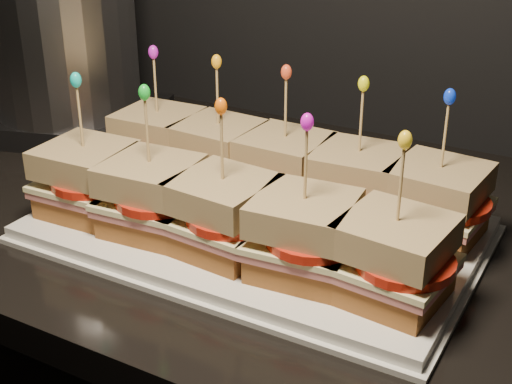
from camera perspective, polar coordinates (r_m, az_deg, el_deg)
The scene contains 76 objects.
granite_slab at distance 0.88m, azimuth -0.21°, elevation -2.05°, with size 2.35×0.63×0.04m, color black.
platter at distance 0.79m, azimuth 0.00°, elevation -3.01°, with size 0.47×0.29×0.02m, color white.
platter_rim at distance 0.79m, azimuth 0.00°, elevation -3.39°, with size 0.48×0.30×0.01m, color white.
sandwich_0_bread_bot at distance 0.92m, azimuth -7.69°, elevation 2.50°, with size 0.09×0.09×0.02m, color brown.
sandwich_0_ham at distance 0.92m, azimuth -7.75°, elevation 3.44°, with size 0.10×0.09×0.01m, color #C45958.
sandwich_0_cheese at distance 0.91m, azimuth -7.77°, elevation 3.85°, with size 0.10×0.10×0.01m, color #FBF3AA.
sandwich_0_tomato at distance 0.90m, azimuth -7.41°, elevation 4.04°, with size 0.09×0.09×0.01m, color red.
sandwich_0_bread_top at distance 0.91m, azimuth -7.87°, elevation 5.47°, with size 0.09×0.09×0.03m, color brown.
sandwich_0_pick at distance 0.89m, azimuth -8.04°, elevation 8.22°, with size 0.00×0.00×0.09m, color tan.
sandwich_0_frill at distance 0.88m, azimuth -8.22°, elevation 11.02°, with size 0.01×0.01×0.02m, color #BF1AC4.
sandwich_1_bread_bot at distance 0.88m, azimuth -2.96°, elevation 1.41°, with size 0.09×0.09×0.02m, color brown.
sandwich_1_ham at distance 0.87m, azimuth -2.98°, elevation 2.40°, with size 0.10×0.09×0.01m, color #C45958.
sandwich_1_cheese at distance 0.87m, azimuth -2.99°, elevation 2.82°, with size 0.10×0.10×0.01m, color #FBF3AA.
sandwich_1_tomato at distance 0.85m, azimuth -2.53°, elevation 3.00°, with size 0.09×0.09×0.01m, color red.
sandwich_1_bread_top at distance 0.86m, azimuth -3.03°, elevation 4.52°, with size 0.09×0.09×0.03m, color brown.
sandwich_1_pick at distance 0.84m, azimuth -3.10°, elevation 7.42°, with size 0.00×0.00×0.09m, color tan.
sandwich_1_frill at distance 0.83m, azimuth -3.18°, elevation 10.38°, with size 0.01×0.01×0.02m, color #FCA415.
sandwich_2_bread_bot at distance 0.84m, azimuth 2.26°, elevation 0.19°, with size 0.09×0.09×0.02m, color brown.
sandwich_2_ham at distance 0.83m, azimuth 2.28°, elevation 1.22°, with size 0.10×0.09×0.01m, color #C45958.
sandwich_2_cheese at distance 0.83m, azimuth 2.29°, elevation 1.66°, with size 0.10×0.10×0.01m, color #FBF3AA.
sandwich_2_tomato at distance 0.81m, azimuth 2.86°, elevation 1.84°, with size 0.09×0.09×0.01m, color red.
sandwich_2_bread_top at distance 0.82m, azimuth 2.32°, elevation 3.43°, with size 0.09×0.09×0.03m, color brown.
sandwich_2_pick at distance 0.80m, azimuth 2.38°, elevation 6.46°, with size 0.00×0.00×0.09m, color tan.
sandwich_2_frill at distance 0.79m, azimuth 2.44°, elevation 9.57°, with size 0.01×0.01×0.02m, color #E54724.
sandwich_3_bread_bot at distance 0.80m, azimuth 7.96°, elevation -1.13°, with size 0.09×0.09×0.02m, color brown.
sandwich_3_ham at distance 0.80m, azimuth 8.03°, elevation -0.07°, with size 0.10×0.09×0.01m, color #C45958.
sandwich_3_cheese at distance 0.79m, azimuth 8.06°, elevation 0.38°, with size 0.10×0.10×0.01m, color #FBF3AA.
sandwich_3_tomato at distance 0.78m, azimuth 8.74°, elevation 0.54°, with size 0.09×0.09×0.01m, color red.
sandwich_3_bread_top at distance 0.78m, azimuth 8.18°, elevation 2.21°, with size 0.09×0.09×0.03m, color brown.
sandwich_3_pick at distance 0.77m, azimuth 8.39°, elevation 5.34°, with size 0.00×0.00×0.09m, color tan.
sandwich_3_frill at distance 0.75m, azimuth 8.60°, elevation 8.57°, with size 0.01×0.01×0.02m, color yellow.
sandwich_4_bread_bot at distance 0.78m, azimuth 14.07°, elevation -2.54°, with size 0.09×0.09×0.02m, color brown.
sandwich_4_ham at distance 0.77m, azimuth 14.20°, elevation -1.46°, with size 0.10×0.09×0.01m, color #C45958.
sandwich_4_cheese at distance 0.77m, azimuth 14.25°, elevation -1.00°, with size 0.10×0.10×0.01m, color #FBF3AA.
sandwich_4_tomato at distance 0.76m, azimuth 15.05°, elevation -0.86°, with size 0.09×0.09×0.01m, color red.
sandwich_4_bread_top at distance 0.76m, azimuth 14.47°, elevation 0.87°, with size 0.09×0.09×0.03m, color brown.
sandwich_4_pick at distance 0.74m, azimuth 14.85°, elevation 4.07°, with size 0.00×0.00×0.09m, color tan.
sandwich_4_frill at distance 0.73m, azimuth 15.24°, elevation 7.38°, with size 0.01×0.01×0.02m, color #0F34E3.
sandwich_5_bread_bot at distance 0.83m, azimuth -13.20°, elevation -0.69°, with size 0.09×0.09×0.02m, color brown.
sandwich_5_ham at distance 0.82m, azimuth -13.31°, elevation 0.34°, with size 0.10×0.09×0.01m, color #C45958.
sandwich_5_cheese at distance 0.82m, azimuth -13.36°, elevation 0.78°, with size 0.10×0.10×0.01m, color #FBF3AA.
sandwich_5_tomato at distance 0.81m, azimuth -13.05°, elevation 0.94°, with size 0.09×0.09×0.01m, color red.
sandwich_5_bread_top at distance 0.81m, azimuth -13.55°, elevation 2.55°, with size 0.09×0.09×0.03m, color brown.
sandwich_5_pick at distance 0.79m, azimuth -13.88°, elevation 5.58°, with size 0.00×0.00×0.09m, color tan.
sandwich_5_frill at distance 0.78m, azimuth -14.22°, elevation 8.69°, with size 0.01×0.01×0.02m, color #10BBA9.
sandwich_6_bread_bot at distance 0.78m, azimuth -8.24°, elevation -2.11°, with size 0.09×0.09×0.02m, color brown.
sandwich_6_ham at distance 0.77m, azimuth -8.31°, elevation -1.03°, with size 0.10×0.09×0.01m, color #C45958.
sandwich_6_cheese at distance 0.77m, azimuth -8.34°, elevation -0.56°, with size 0.10×0.10×0.01m, color #FBF3AA.
sandwich_6_tomato at distance 0.75m, azimuth -7.92°, elevation -0.41°, with size 0.09×0.09×0.01m, color red.
sandwich_6_bread_top at distance 0.76m, azimuth -8.47°, elevation 1.32°, with size 0.09×0.09×0.03m, color brown.
sandwich_6_pick at distance 0.74m, azimuth -8.70°, elevation 4.55°, with size 0.00×0.00×0.09m, color tan.
sandwich_6_frill at distance 0.72m, azimuth -8.93°, elevation 7.88°, with size 0.01×0.01×0.02m, color green.
sandwich_7_bread_bot at distance 0.73m, azimuth -2.59°, elevation -3.71°, with size 0.09×0.09×0.02m, color brown.
sandwich_7_ham at distance 0.72m, azimuth -2.62°, elevation -2.58°, with size 0.10×0.09×0.01m, color #C45958.
sandwich_7_cheese at distance 0.72m, azimuth -2.63°, elevation -2.08°, with size 0.10×0.10×0.01m, color #FBF3AA.
sandwich_7_tomato at distance 0.71m, azimuth -2.07°, elevation -1.96°, with size 0.09×0.09×0.01m, color red.
sandwich_7_bread_top at distance 0.71m, azimuth -2.67°, elevation -0.11°, with size 0.09×0.09×0.03m, color brown.
sandwich_7_pick at distance 0.69m, azimuth -2.75°, elevation 3.31°, with size 0.00×0.00×0.09m, color tan.
sandwich_7_frill at distance 0.67m, azimuth -2.83°, elevation 6.86°, with size 0.01×0.01×0.02m, color #EE600A.
sandwich_8_bread_bot at distance 0.69m, azimuth 3.76°, elevation -5.46°, with size 0.09×0.09×0.02m, color brown.
sandwich_8_ham at distance 0.69m, azimuth 3.79°, elevation -4.29°, with size 0.10×0.09×0.01m, color #C45958.
sandwich_8_cheese at distance 0.68m, azimuth 3.81°, elevation -3.77°, with size 0.10×0.10×0.01m, color #FBF3AA.
sandwich_8_tomato at distance 0.67m, azimuth 4.53°, elevation -3.67°, with size 0.09×0.09×0.01m, color red.
sandwich_8_bread_top at distance 0.67m, azimuth 3.88°, elevation -1.71°, with size 0.09×0.09×0.03m, color brown.
sandwich_8_pick at distance 0.65m, azimuth 3.99°, elevation 1.86°, with size 0.00×0.00×0.09m, color tan.
sandwich_8_frill at distance 0.63m, azimuth 4.11°, elevation 5.60°, with size 0.01×0.01×0.02m, color #D011C4.
sandwich_9_bread_bot at distance 0.67m, azimuth 10.77°, elevation -7.31°, with size 0.09×0.09×0.02m, color brown.
sandwich_9_ham at distance 0.66m, azimuth 10.88°, elevation -6.10°, with size 0.10×0.09×0.01m, color #C45958.
sandwich_9_cheese at distance 0.65m, azimuth 10.93°, elevation -5.58°, with size 0.10×0.10×0.01m, color #FBF3AA.
sandwich_9_tomato at distance 0.64m, azimuth 11.82°, elevation -5.49°, with size 0.09×0.09×0.01m, color red.
sandwich_9_bread_top at distance 0.64m, azimuth 11.13°, elevation -3.46°, with size 0.09×0.09×0.03m, color brown.
sandwich_9_pick at distance 0.62m, azimuth 11.47°, elevation 0.23°, with size 0.00×0.00×0.09m, color tan.
sandwich_9_frill at distance 0.60m, azimuth 11.84°, elevation 4.10°, with size 0.01×0.01×0.02m, color yellow.
appliance_base at distance 1.14m, azimuth -14.50°, elevation 5.66°, with size 0.26×0.22×0.03m, color #262628.
appliance_body at distance 1.10m, azimuth -15.40°, elevation 13.37°, with size 0.22×0.22×0.28m, color silver.
appliance at distance 1.10m, azimuth -15.37°, elevation 13.09°, with size 0.26×0.22×0.34m, color silver, non-canonical shape.
Camera 1 is at (0.38, 1.01, 1.33)m, focal length 50.00 mm.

